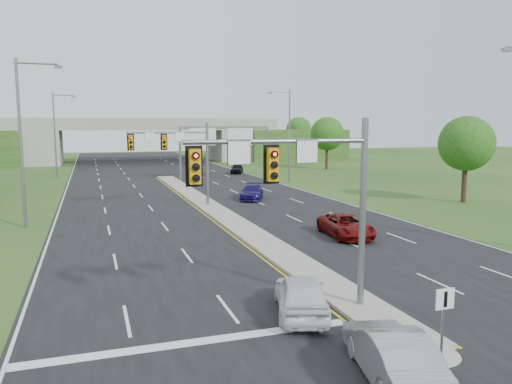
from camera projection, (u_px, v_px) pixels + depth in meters
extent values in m
plane|color=#254619|center=(360.00, 308.00, 18.49)|extent=(240.00, 240.00, 0.00)
cube|color=black|center=(186.00, 192.00, 51.40)|extent=(24.00, 160.00, 0.02)
cube|color=gray|center=(214.00, 209.00, 40.11)|extent=(2.00, 54.00, 0.16)
cone|color=gray|center=(429.00, 352.00, 14.72)|extent=(2.00, 2.00, 0.16)
cube|color=gold|center=(199.00, 211.00, 39.76)|extent=(0.12, 54.00, 0.01)
cube|color=gold|center=(227.00, 209.00, 40.48)|extent=(0.12, 54.00, 0.01)
cube|color=silver|center=(64.00, 196.00, 47.70)|extent=(0.12, 160.00, 0.01)
cube|color=silver|center=(292.00, 187.00, 55.11)|extent=(0.12, 160.00, 0.01)
cube|color=silver|center=(192.00, 342.00, 15.51)|extent=(10.50, 0.50, 0.01)
cylinder|color=slate|center=(363.00, 215.00, 18.03)|extent=(0.24, 0.24, 7.00)
cylinder|color=slate|center=(279.00, 141.00, 16.66)|extent=(6.50, 0.16, 0.16)
cube|color=orange|center=(273.00, 165.00, 16.42)|extent=(0.35, 0.25, 1.10)
cube|color=orange|center=(195.00, 167.00, 15.60)|extent=(0.35, 0.25, 1.10)
cube|color=black|center=(271.00, 164.00, 16.55)|extent=(0.55, 0.04, 1.30)
cube|color=black|center=(194.00, 166.00, 15.74)|extent=(0.55, 0.04, 1.30)
sphere|color=#FF0C05|center=(274.00, 154.00, 16.25)|extent=(0.20, 0.20, 0.20)
sphere|color=#FF0C05|center=(196.00, 156.00, 15.44)|extent=(0.20, 0.20, 0.20)
cube|color=white|center=(239.00, 153.00, 16.16)|extent=(0.75, 0.04, 0.75)
cube|color=white|center=(307.00, 152.00, 16.92)|extent=(0.75, 0.04, 0.75)
cylinder|color=slate|center=(207.00, 165.00, 41.54)|extent=(0.24, 0.24, 7.00)
cylinder|color=slate|center=(168.00, 132.00, 40.17)|extent=(6.50, 0.16, 0.16)
cube|color=orange|center=(164.00, 142.00, 39.93)|extent=(0.35, 0.25, 1.10)
cube|color=orange|center=(131.00, 142.00, 39.11)|extent=(0.35, 0.25, 1.10)
cube|color=black|center=(164.00, 142.00, 40.06)|extent=(0.55, 0.04, 1.30)
cube|color=black|center=(131.00, 142.00, 39.24)|extent=(0.55, 0.04, 1.30)
sphere|color=#FF0C05|center=(164.00, 138.00, 39.76)|extent=(0.20, 0.20, 0.20)
sphere|color=#FF0C05|center=(131.00, 138.00, 38.94)|extent=(0.20, 0.20, 0.20)
cube|color=white|center=(150.00, 137.00, 39.67)|extent=(0.75, 0.04, 0.75)
cube|color=white|center=(180.00, 137.00, 40.42)|extent=(0.75, 0.04, 0.75)
cylinder|color=slate|center=(442.00, 326.00, 14.12)|extent=(0.08, 0.08, 2.20)
cube|color=white|center=(445.00, 299.00, 13.97)|extent=(0.60, 0.04, 0.60)
cube|color=black|center=(446.00, 299.00, 13.94)|extent=(0.10, 0.02, 0.45)
cylinder|color=slate|center=(180.00, 154.00, 60.75)|extent=(0.28, 0.28, 6.60)
cylinder|color=slate|center=(267.00, 153.00, 64.30)|extent=(0.28, 0.28, 6.60)
cube|color=slate|center=(225.00, 128.00, 62.11)|extent=(11.50, 0.35, 0.35)
cube|color=#0C5A1E|center=(203.00, 137.00, 61.17)|extent=(3.20, 0.08, 2.00)
cube|color=#0C5A1E|center=(240.00, 137.00, 62.67)|extent=(3.20, 0.08, 2.00)
cube|color=silver|center=(203.00, 137.00, 61.12)|extent=(3.30, 0.03, 2.10)
cube|color=silver|center=(240.00, 137.00, 62.63)|extent=(3.30, 0.03, 2.10)
cube|color=gray|center=(43.00, 147.00, 87.99)|extent=(6.00, 12.00, 6.00)
cube|color=gray|center=(229.00, 145.00, 98.66)|extent=(6.00, 12.00, 6.00)
cube|color=#254619|center=(290.00, 144.00, 102.74)|extent=(20.00, 14.00, 6.00)
cube|color=gray|center=(141.00, 127.00, 92.85)|extent=(50.00, 12.00, 1.20)
cube|color=gray|center=(144.00, 121.00, 87.26)|extent=(50.00, 0.40, 0.90)
cube|color=gray|center=(138.00, 121.00, 98.17)|extent=(50.00, 0.40, 0.90)
cylinder|color=slate|center=(21.00, 145.00, 32.34)|extent=(0.20, 0.20, 11.00)
cylinder|color=slate|center=(37.00, 64.00, 32.05)|extent=(2.50, 0.12, 0.12)
cube|color=slate|center=(58.00, 67.00, 32.46)|extent=(0.50, 0.25, 0.18)
cylinder|color=slate|center=(55.00, 135.00, 65.25)|extent=(0.20, 0.20, 11.00)
cylinder|color=slate|center=(63.00, 95.00, 64.96)|extent=(2.50, 0.12, 0.12)
cube|color=slate|center=(73.00, 97.00, 65.37)|extent=(0.50, 0.25, 0.18)
cube|color=slate|center=(506.00, 50.00, 25.26)|extent=(0.50, 0.25, 0.18)
cylinder|color=slate|center=(289.00, 136.00, 59.62)|extent=(0.20, 0.20, 11.00)
cylinder|color=slate|center=(280.00, 92.00, 58.55)|extent=(2.50, 0.12, 0.12)
cube|color=slate|center=(270.00, 93.00, 58.18)|extent=(0.50, 0.25, 0.18)
cylinder|color=#382316|center=(464.00, 180.00, 43.95)|extent=(0.44, 0.44, 4.00)
sphere|color=#174D14|center=(466.00, 143.00, 43.53)|extent=(4.80, 4.80, 4.80)
cylinder|color=#382316|center=(327.00, 156.00, 78.10)|extent=(0.44, 0.44, 4.25)
sphere|color=#174D14|center=(327.00, 134.00, 77.65)|extent=(5.20, 5.20, 5.20)
cylinder|color=#382316|center=(11.00, 149.00, 99.07)|extent=(0.44, 0.44, 4.25)
sphere|color=#174D14|center=(10.00, 132.00, 98.62)|extent=(5.60, 5.60, 5.60)
cylinder|color=#382316|center=(242.00, 146.00, 114.14)|extent=(0.44, 0.44, 4.25)
sphere|color=#174D14|center=(242.00, 131.00, 113.69)|extent=(5.60, 5.60, 5.60)
cylinder|color=#382316|center=(299.00, 145.00, 118.52)|extent=(0.44, 0.44, 4.50)
sphere|color=#174D14|center=(299.00, 130.00, 118.05)|extent=(6.00, 6.00, 6.00)
imported|color=silver|center=(301.00, 294.00, 17.80)|extent=(2.95, 4.62, 1.47)
imported|color=#A2A4A9|center=(391.00, 353.00, 13.23)|extent=(2.43, 4.56, 1.43)
imported|color=#590908|center=(346.00, 226.00, 30.31)|extent=(2.68, 5.06, 1.35)
imported|color=#140D4E|center=(252.00, 192.00, 45.80)|extent=(3.56, 4.99, 1.34)
imported|color=black|center=(237.00, 169.00, 71.12)|extent=(2.97, 4.23, 1.34)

